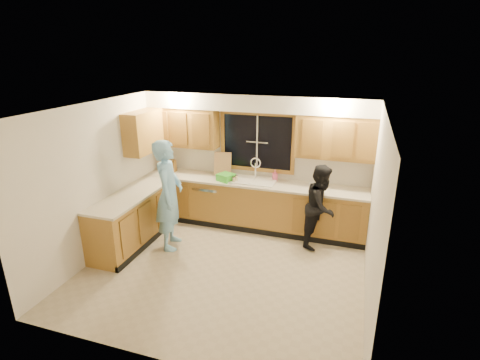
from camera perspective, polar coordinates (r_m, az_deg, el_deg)
name	(u,v)px	position (r m, az deg, el deg)	size (l,w,h in m)	color
floor	(223,269)	(6.00, -2.54, -13.44)	(4.20, 4.20, 0.00)	#B5A58B
ceiling	(221,108)	(5.10, -2.96, 10.89)	(4.20, 4.20, 0.00)	silver
wall_back	(257,160)	(7.14, 2.61, 3.08)	(4.20, 4.20, 0.00)	silver
wall_left	(100,180)	(6.43, -20.54, -0.01)	(3.80, 3.80, 0.00)	silver
wall_right	(375,213)	(5.13, 19.89, -4.81)	(3.80, 3.80, 0.00)	silver
base_cabinets_back	(252,205)	(7.14, 1.87, -3.82)	(4.20, 0.60, 0.88)	#AA7931
base_cabinets_left	(133,219)	(6.82, -15.96, -5.78)	(0.60, 1.90, 0.88)	#AA7931
countertop_back	(252,182)	(6.96, 1.88, -0.38)	(4.20, 0.63, 0.04)	beige
countertop_left	(131,195)	(6.63, -16.21, -2.19)	(0.63, 1.90, 0.04)	beige
upper_cabinets_left	(184,127)	(7.35, -8.55, 7.97)	(1.35, 0.33, 0.75)	#AA7931
upper_cabinets_right	(336,137)	(6.61, 14.36, 6.33)	(1.35, 0.33, 0.75)	#AA7931
upper_cabinets_return	(143,132)	(7.07, -14.50, 7.13)	(0.33, 0.90, 0.75)	#AA7931
soffit	(255,103)	(6.74, 2.36, 11.69)	(4.20, 0.35, 0.30)	white
window_frame	(257,142)	(7.04, 2.64, 5.80)	(1.44, 0.03, 1.14)	black
sink	(253,184)	(6.99, 1.92, -0.60)	(0.86, 0.52, 0.57)	white
dishwasher	(211,201)	(7.40, -4.49, -3.25)	(0.60, 0.56, 0.82)	white
stove	(113,233)	(6.40, -18.76, -7.69)	(0.58, 0.75, 0.90)	white
man	(169,195)	(6.36, -10.77, -2.28)	(0.69, 0.45, 1.88)	#7DBEED
woman	(321,206)	(6.51, 12.28, -3.91)	(0.71, 0.55, 1.45)	black
knife_block	(172,166)	(7.60, -10.26, 2.16)	(0.13, 0.11, 0.24)	olive
cutting_board	(223,164)	(7.28, -2.64, 2.52)	(0.33, 0.02, 0.44)	tan
dish_crate	(226,177)	(6.98, -2.14, 0.41)	(0.28, 0.26, 0.13)	green
soap_bottle	(275,175)	(7.01, 5.35, 0.75)	(0.09, 0.09, 0.21)	#D3507C
bowl	(314,185)	(6.80, 11.27, -0.82)	(0.21, 0.21, 0.05)	silver
can_left	(236,178)	(6.92, -0.61, 0.23)	(0.07, 0.07, 0.12)	beige
can_right	(234,180)	(6.85, -0.99, -0.01)	(0.06, 0.06, 0.12)	beige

